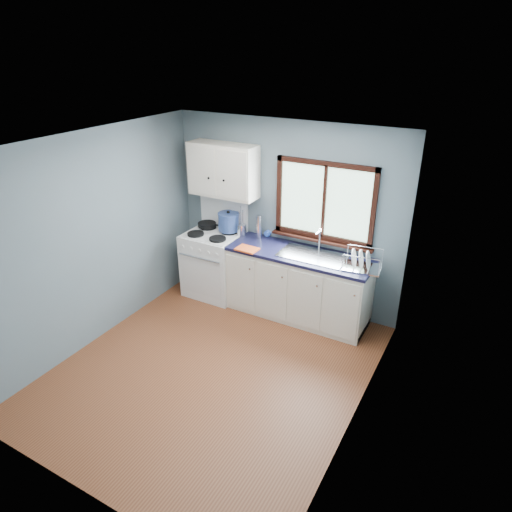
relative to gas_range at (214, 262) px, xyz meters
The scene contains 19 objects.
floor 1.82m from the gas_range, 57.18° to the right, with size 3.20×3.60×0.02m, color brown.
ceiling 2.67m from the gas_range, 57.18° to the right, with size 3.20×3.60×0.02m, color white.
wall_back 1.26m from the gas_range, 19.54° to the left, with size 3.20×0.02×2.50m, color slate.
wall_front 3.50m from the gas_range, 73.86° to the right, with size 3.20×0.02×2.50m, color slate.
wall_left 1.78m from the gas_range, 114.14° to the right, with size 0.02×3.60×2.50m, color slate.
wall_right 3.05m from the gas_range, 29.91° to the right, with size 0.02×3.60×2.50m, color slate.
gas_range is the anchor object (origin of this frame).
base_cabinets 1.31m from the gas_range, ahead, with size 1.85×0.60×0.88m.
countertop 1.37m from the gas_range, ahead, with size 1.89×0.64×0.04m, color black.
sink 1.53m from the gas_range, ahead, with size 0.84×0.46×0.44m.
window 1.81m from the gas_range, 11.37° to the left, with size 1.36×0.10×1.03m.
upper_cabinets 1.32m from the gas_range, 56.70° to the left, with size 0.95×0.35×0.70m.
skillet 0.54m from the gas_range, 145.19° to the left, with size 0.41×0.33×0.05m.
stockpot 0.64m from the gas_range, 41.70° to the left, with size 0.35×0.35×0.29m.
utensil_crock 0.65m from the gas_range, 21.78° to the left, with size 0.17×0.17×0.42m.
thermos 0.88m from the gas_range, 15.91° to the left, with size 0.08×0.08×0.33m, color silver.
soap_bottle 0.92m from the gas_range, 20.47° to the left, with size 0.09×0.09×0.23m, color blue.
dish_towel 0.83m from the gas_range, 18.24° to the right, with size 0.28×0.20×0.02m, color #E95722.
dish_rack 2.17m from the gas_range, ahead, with size 0.48×0.39×0.23m.
Camera 1 is at (2.41, -3.35, 3.35)m, focal length 32.00 mm.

